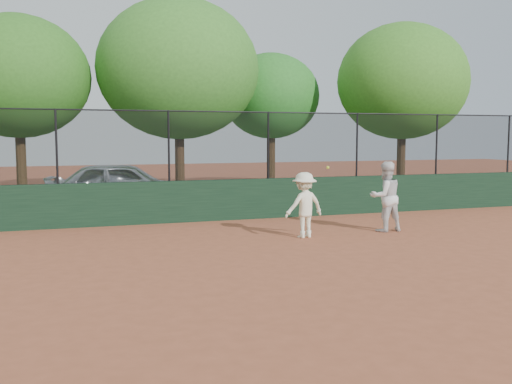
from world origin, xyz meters
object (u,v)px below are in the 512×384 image
object	(u,v)px
player_second	(385,197)
player_main	(304,205)
tree_2	(179,69)
parked_car	(124,187)
tree_4	(403,82)
tree_3	(271,96)
tree_1	(18,77)

from	to	relation	value
player_second	player_main	distance (m)	2.37
tree_2	parked_car	bearing A→B (deg)	-131.32
tree_2	tree_4	distance (m)	9.09
player_main	tree_4	bearing A→B (deg)	44.65
player_main	tree_2	bearing A→B (deg)	98.11
tree_2	tree_3	world-z (taller)	tree_2
tree_1	tree_3	distance (m)	9.99
player_second	player_main	xyz separation A→B (m)	(-2.36, -0.15, -0.11)
tree_3	tree_4	size ratio (longest dim) A/B	0.85
parked_car	tree_3	bearing A→B (deg)	-46.76
tree_2	tree_3	distance (m)	4.60
parked_car	player_second	world-z (taller)	player_second
player_second	parked_car	bearing A→B (deg)	-46.84
parked_car	tree_1	world-z (taller)	tree_1
player_main	parked_car	bearing A→B (deg)	120.78
player_main	tree_1	size ratio (longest dim) A/B	0.26
player_main	tree_2	distance (m)	9.90
tree_2	tree_4	xyz separation A→B (m)	(9.00, -1.24, -0.29)
parked_car	tree_3	size ratio (longest dim) A/B	0.82
tree_1	parked_car	bearing A→B (deg)	-43.77
player_second	tree_1	distance (m)	13.50
tree_3	tree_4	world-z (taller)	tree_4
player_second	tree_4	distance (m)	9.97
tree_1	tree_4	xyz separation A→B (m)	(14.65, -1.62, 0.13)
parked_car	tree_4	distance (m)	12.13
tree_2	player_main	bearing A→B (deg)	-81.89
tree_4	tree_3	bearing A→B (deg)	150.11
tree_2	tree_3	xyz separation A→B (m)	(4.28, 1.48, -0.82)
parked_car	player_main	bearing A→B (deg)	-138.18
tree_1	tree_2	bearing A→B (deg)	-3.80
parked_car	player_second	xyz separation A→B (m)	(6.03, -6.01, 0.08)
tree_4	tree_2	bearing A→B (deg)	172.16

